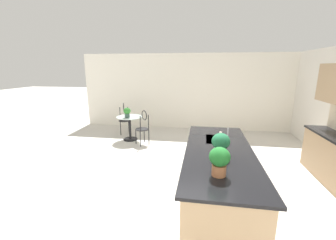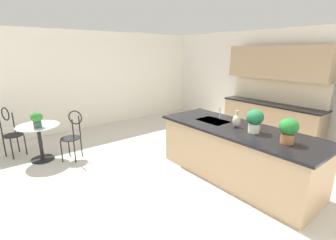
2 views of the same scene
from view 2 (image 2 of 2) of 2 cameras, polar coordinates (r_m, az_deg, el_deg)
ground_plane at (r=4.17m, az=4.54°, el=-15.22°), size 40.00×40.00×0.00m
wall_back at (r=6.69m, az=28.66°, el=7.11°), size 9.00×0.12×2.70m
wall_left_window at (r=7.32m, az=-18.79°, el=8.79°), size 0.12×7.80×2.70m
kitchen_island at (r=4.36m, az=15.69°, el=-7.47°), size 2.80×1.06×0.92m
back_counter_run at (r=6.62m, az=22.97°, el=0.11°), size 2.44×0.64×1.52m
upper_cabinet_run at (r=6.39m, az=24.23°, el=12.30°), size 2.40×0.36×0.76m
bistro_table at (r=5.51m, az=-27.96°, el=-4.04°), size 0.80×0.80×0.74m
chair_near_window at (r=6.03m, az=-33.12°, el=-1.93°), size 0.52×0.50×1.04m
chair_by_island at (r=5.21m, az=-21.58°, el=-2.88°), size 0.54×0.54×1.04m
sink_faucet at (r=4.63m, az=12.08°, el=1.55°), size 0.02×0.02×0.22m
potted_plant_on_table at (r=5.25m, az=-28.55°, el=0.27°), size 0.21×0.21×0.30m
potted_plant_counter_far at (r=3.70m, az=26.53°, el=-1.95°), size 0.25×0.25×0.36m
potted_plant_counter_near at (r=3.98m, az=19.80°, el=0.11°), size 0.26×0.26×0.37m
vase_on_counter at (r=4.21m, az=15.81°, el=-0.14°), size 0.13×0.13×0.29m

